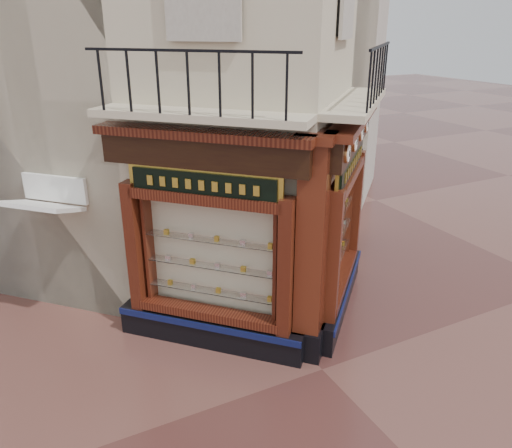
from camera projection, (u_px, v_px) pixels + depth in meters
ground at (322, 369)px, 8.53m from camera, size 80.00×80.00×0.00m
main_building at (184, 0)px, 11.38m from camera, size 11.31×11.31×12.00m
neighbour_left at (59, 23)px, 12.58m from camera, size 11.31×11.31×11.00m
neighbour_right at (237, 23)px, 14.65m from camera, size 11.31×11.31×11.00m
shopfront_left at (208, 246)px, 8.50m from camera, size 2.86×2.86×3.98m
shopfront_right at (343, 219)px, 9.68m from camera, size 2.86×2.86×3.98m
corner_pilaster at (311, 255)px, 8.22m from camera, size 0.85×0.85×3.98m
balcony at (284, 108)px, 8.18m from camera, size 5.94×2.97×1.03m
clock_a at (347, 153)px, 7.77m from camera, size 0.25×0.25×0.31m
clock_b at (355, 141)px, 8.54m from camera, size 0.29×0.29×0.36m
clock_c at (361, 132)px, 9.33m from camera, size 0.29×0.29×0.36m
clock_d at (366, 124)px, 10.02m from camera, size 0.28×0.28×0.34m
awning at (60, 321)px, 9.93m from camera, size 1.55×1.55×0.31m
signboard_left at (203, 184)px, 8.01m from camera, size 1.94×1.94×0.52m
signboard_right at (351, 163)px, 9.23m from camera, size 2.09×2.09×0.56m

